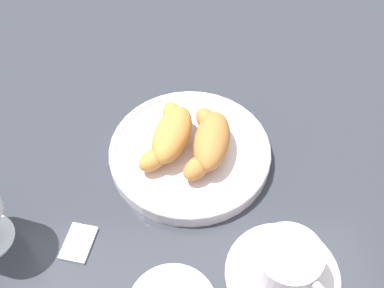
% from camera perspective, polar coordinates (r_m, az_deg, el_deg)
% --- Properties ---
extents(ground_plane, '(2.20, 2.20, 0.00)m').
position_cam_1_polar(ground_plane, '(0.67, -0.29, 0.01)').
color(ground_plane, '#2D3038').
extents(pastry_plate, '(0.23, 0.23, 0.02)m').
position_cam_1_polar(pastry_plate, '(0.65, 0.00, -0.98)').
color(pastry_plate, silver).
rests_on(pastry_plate, ground_plane).
extents(croissant_large, '(0.13, 0.08, 0.04)m').
position_cam_1_polar(croissant_large, '(0.62, 2.19, 0.37)').
color(croissant_large, '#AD6B33').
rests_on(croissant_large, pastry_plate).
extents(croissant_small, '(0.13, 0.09, 0.04)m').
position_cam_1_polar(croissant_small, '(0.63, -2.72, 1.18)').
color(croissant_small, '#BC7A38').
rests_on(croissant_small, pastry_plate).
extents(coffee_cup_near, '(0.14, 0.14, 0.06)m').
position_cam_1_polar(coffee_cup_near, '(0.55, 11.57, -14.65)').
color(coffee_cup_near, silver).
rests_on(coffee_cup_near, ground_plane).
extents(sugar_packet, '(0.06, 0.04, 0.01)m').
position_cam_1_polar(sugar_packet, '(0.60, -13.88, -11.68)').
color(sugar_packet, white).
rests_on(sugar_packet, ground_plane).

